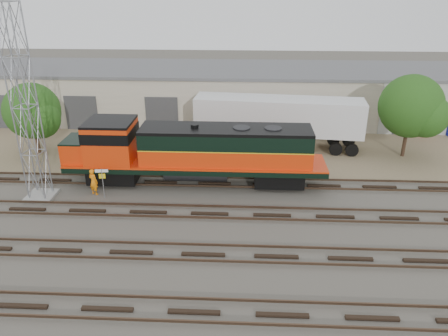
{
  "coord_description": "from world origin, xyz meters",
  "views": [
    {
      "loc": [
        2.13,
        -22.93,
        14.06
      ],
      "look_at": [
        0.79,
        4.0,
        2.2
      ],
      "focal_mm": 35.0,
      "sensor_mm": 36.0,
      "label": 1
    }
  ],
  "objects_px": {
    "locomotive": "(191,152)",
    "semi_trailer": "(282,117)",
    "signal_tower": "(26,110)",
    "worker": "(93,182)"
  },
  "relations": [
    {
      "from": "locomotive",
      "to": "signal_tower",
      "type": "relative_size",
      "value": 1.47
    },
    {
      "from": "signal_tower",
      "to": "worker",
      "type": "distance_m",
      "value": 6.39
    },
    {
      "from": "locomotive",
      "to": "semi_trailer",
      "type": "height_order",
      "value": "locomotive"
    },
    {
      "from": "semi_trailer",
      "to": "worker",
      "type": "bearing_deg",
      "value": -138.69
    },
    {
      "from": "semi_trailer",
      "to": "signal_tower",
      "type": "bearing_deg",
      "value": -143.26
    },
    {
      "from": "locomotive",
      "to": "semi_trailer",
      "type": "bearing_deg",
      "value": 48.0
    },
    {
      "from": "signal_tower",
      "to": "semi_trailer",
      "type": "height_order",
      "value": "signal_tower"
    },
    {
      "from": "locomotive",
      "to": "semi_trailer",
      "type": "relative_size",
      "value": 1.27
    },
    {
      "from": "worker",
      "to": "signal_tower",
      "type": "bearing_deg",
      "value": 35.25
    },
    {
      "from": "locomotive",
      "to": "signal_tower",
      "type": "bearing_deg",
      "value": -165.67
    }
  ]
}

